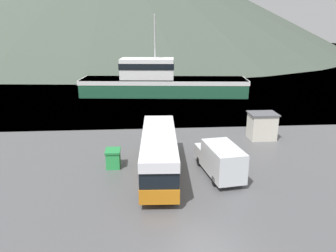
{
  "coord_description": "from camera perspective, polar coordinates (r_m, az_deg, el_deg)",
  "views": [
    {
      "loc": [
        -2.79,
        -13.64,
        10.57
      ],
      "look_at": [
        -0.7,
        14.3,
        2.0
      ],
      "focal_mm": 35.0,
      "sensor_mm": 36.0,
      "label": 1
    }
  ],
  "objects": [
    {
      "name": "tour_bus",
      "position": [
        23.99,
        -1.58,
        -4.54
      ],
      "size": [
        2.9,
        10.46,
        3.12
      ],
      "rotation": [
        0.0,
        0.0,
        -0.05
      ],
      "color": "#B26614",
      "rests_on": "ground"
    },
    {
      "name": "water_surface",
      "position": [
        153.98,
        -3.31,
        13.05
      ],
      "size": [
        240.0,
        240.0,
        0.0
      ],
      "primitive_type": "plane",
      "color": "#3D5160",
      "rests_on": "ground"
    },
    {
      "name": "delivery_van",
      "position": [
        24.23,
        9.05,
        -5.72
      ],
      "size": [
        2.83,
        5.86,
        2.46
      ],
      "rotation": [
        0.0,
        0.0,
        0.14
      ],
      "color": "silver",
      "rests_on": "ground"
    },
    {
      "name": "small_boat",
      "position": [
        54.84,
        -3.91,
        6.39
      ],
      "size": [
        1.94,
        7.75,
        0.98
      ],
      "rotation": [
        0.0,
        0.0,
        3.1
      ],
      "color": "#19234C",
      "rests_on": "water_surface"
    },
    {
      "name": "mooring_bollard",
      "position": [
        34.17,
        -1.28,
        -0.11
      ],
      "size": [
        0.41,
        0.41,
        0.94
      ],
      "color": "black",
      "rests_on": "ground"
    },
    {
      "name": "ground_plane",
      "position": [
        17.48,
        6.18,
        -20.32
      ],
      "size": [
        400.0,
        400.0,
        0.0
      ],
      "primitive_type": "plane",
      "color": "#4C4C4F"
    },
    {
      "name": "storage_bin",
      "position": [
        25.93,
        -9.52,
        -5.56
      ],
      "size": [
        1.14,
        1.4,
        1.42
      ],
      "color": "green",
      "rests_on": "ground"
    },
    {
      "name": "dock_kiosk",
      "position": [
        33.06,
        16.05,
        0.05
      ],
      "size": [
        2.66,
        2.22,
        2.58
      ],
      "color": "beige",
      "rests_on": "ground"
    },
    {
      "name": "fishing_boat",
      "position": [
        52.29,
        -1.36,
        7.72
      ],
      "size": [
        26.45,
        8.23,
        12.34
      ],
      "rotation": [
        0.0,
        0.0,
        4.62
      ],
      "color": "#1E5138",
      "rests_on": "water_surface"
    }
  ]
}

